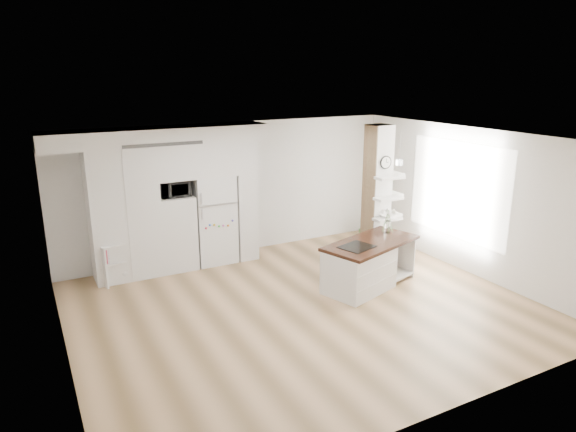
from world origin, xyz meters
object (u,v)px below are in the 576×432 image
(refrigerator, at_px, (213,219))
(kitchen_island, at_px, (363,265))
(floor_plant_a, at_px, (356,248))
(bookshelf, at_px, (120,264))

(refrigerator, relative_size, kitchen_island, 0.88)
(refrigerator, height_order, floor_plant_a, refrigerator)
(refrigerator, xyz_separation_m, kitchen_island, (1.81, -2.49, -0.44))
(bookshelf, height_order, floor_plant_a, bookshelf)
(kitchen_island, height_order, floor_plant_a, kitchen_island)
(bookshelf, bearing_deg, floor_plant_a, -30.45)
(kitchen_island, bearing_deg, bookshelf, 130.02)
(kitchen_island, bearing_deg, floor_plant_a, 42.00)
(bookshelf, xyz_separation_m, floor_plant_a, (4.40, -1.07, -0.10))
(refrigerator, distance_m, floor_plant_a, 2.90)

